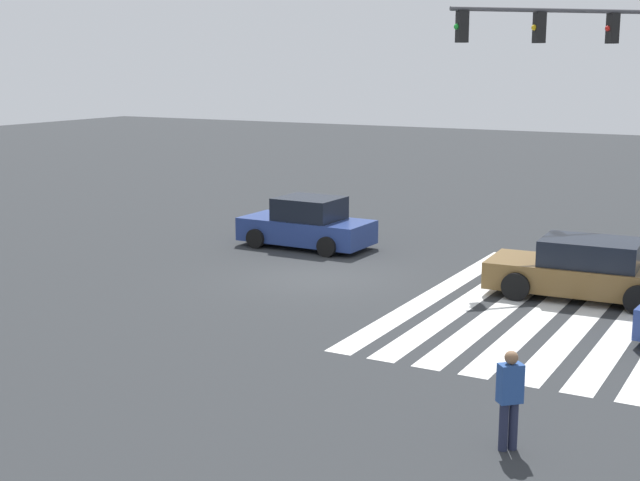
{
  "coord_description": "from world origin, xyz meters",
  "views": [
    {
      "loc": [
        -20.63,
        -11.39,
        5.75
      ],
      "look_at": [
        0.0,
        0.0,
        1.03
      ],
      "focal_mm": 50.0,
      "sensor_mm": 36.0,
      "label": 1
    }
  ],
  "objects_px": {
    "traffic_signal_mast": "(603,72)",
    "car_0": "(585,270)",
    "car_3": "(307,225)",
    "pedestrian": "(510,396)"
  },
  "relations": [
    {
      "from": "traffic_signal_mast",
      "to": "pedestrian",
      "type": "relative_size",
      "value": 4.75
    },
    {
      "from": "car_0",
      "to": "car_3",
      "type": "relative_size",
      "value": 1.13
    },
    {
      "from": "car_3",
      "to": "pedestrian",
      "type": "height_order",
      "value": "car_3"
    },
    {
      "from": "car_0",
      "to": "car_3",
      "type": "bearing_deg",
      "value": -15.71
    },
    {
      "from": "car_3",
      "to": "pedestrian",
      "type": "bearing_deg",
      "value": 132.0
    },
    {
      "from": "traffic_signal_mast",
      "to": "car_0",
      "type": "relative_size",
      "value": 1.57
    },
    {
      "from": "traffic_signal_mast",
      "to": "car_0",
      "type": "height_order",
      "value": "traffic_signal_mast"
    },
    {
      "from": "car_0",
      "to": "pedestrian",
      "type": "height_order",
      "value": "pedestrian"
    },
    {
      "from": "traffic_signal_mast",
      "to": "pedestrian",
      "type": "height_order",
      "value": "traffic_signal_mast"
    },
    {
      "from": "car_0",
      "to": "pedestrian",
      "type": "xyz_separation_m",
      "value": [
        -9.55,
        -1.01,
        0.16
      ]
    }
  ]
}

